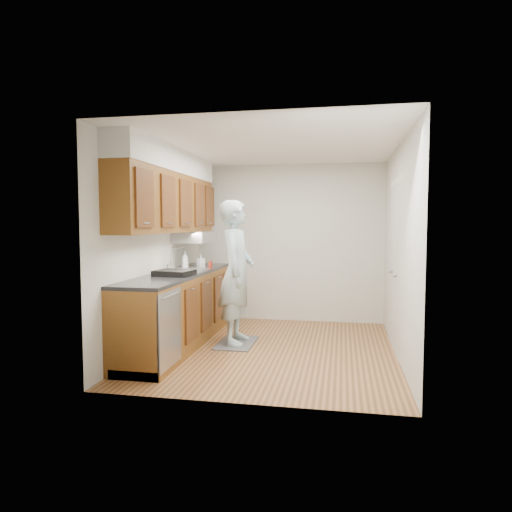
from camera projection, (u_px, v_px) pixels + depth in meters
The scene contains 14 objects.
floor at pixel (272, 349), 5.68m from camera, with size 3.50×3.50×0.00m, color #9E693C.
ceiling at pixel (272, 146), 5.50m from camera, with size 3.50×3.50×0.00m, color white.
wall_left at pixel (157, 248), 5.87m from camera, with size 0.02×3.50×2.50m, color beige.
wall_right at pixel (399, 251), 5.31m from camera, with size 0.02×3.50×2.50m, color beige.
wall_back at pixel (288, 243), 7.31m from camera, with size 3.00×0.02×2.50m, color beige.
counter at pixel (180, 307), 5.87m from camera, with size 0.64×2.80×1.30m.
upper_cabinets at pixel (170, 194), 5.83m from camera, with size 0.47×2.80×1.21m.
closet_door at pixel (395, 267), 5.63m from camera, with size 0.02×1.22×2.05m, color silver.
floor_mat at pixel (237, 343), 5.96m from camera, with size 0.45×0.77×0.01m, color slate.
person at pixel (237, 262), 5.89m from camera, with size 0.74×0.49×2.10m, color #A6C2CA.
soap_bottle_a at pixel (185, 260), 6.40m from camera, with size 0.09×0.09×0.24m, color silver.
soap_bottle_b at pixel (201, 261), 6.50m from camera, with size 0.09×0.09×0.19m, color silver.
soda_can at pixel (210, 265), 6.33m from camera, with size 0.06×0.06×0.10m, color #B6331F.
dish_rack at pixel (174, 273), 5.48m from camera, with size 0.43×0.36×0.07m, color black.
Camera 1 is at (0.85, -5.52, 1.57)m, focal length 32.00 mm.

